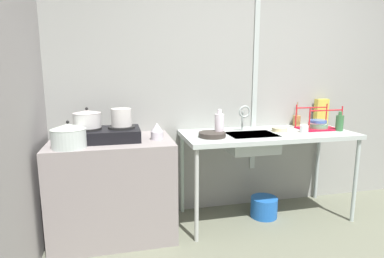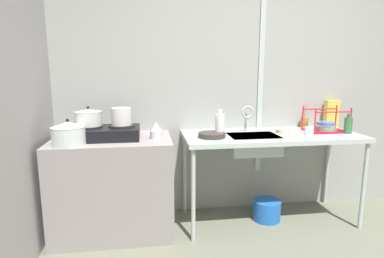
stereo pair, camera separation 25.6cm
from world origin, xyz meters
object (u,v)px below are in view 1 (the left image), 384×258
(sink_basin, at_px, (251,143))
(cereal_box, at_px, (321,112))
(cup_by_rack, at_px, (304,129))
(utensil_jar, at_px, (297,120))
(bottle_by_rack, at_px, (340,123))
(dish_rack, at_px, (318,125))
(bottle_by_sink, at_px, (219,124))
(faucet, at_px, (244,114))
(stove, at_px, (105,134))
(small_bowl_on_drainboard, at_px, (279,129))
(pot_on_right_burner, at_px, (121,117))
(frying_pan, at_px, (212,135))
(pot_on_left_burner, at_px, (87,119))
(pot_beside_stove, at_px, (69,136))
(bucket_on_floor, at_px, (264,207))
(percolator, at_px, (157,131))

(sink_basin, height_order, cereal_box, cereal_box)
(cup_by_rack, xyz_separation_m, utensil_jar, (0.14, 0.35, 0.02))
(bottle_by_rack, bearing_deg, utensil_jar, 124.46)
(dish_rack, distance_m, bottle_by_sink, 1.04)
(utensil_jar, bearing_deg, faucet, -166.53)
(cup_by_rack, distance_m, bottle_by_sink, 0.82)
(stove, relative_size, faucet, 2.27)
(sink_basin, relative_size, dish_rack, 1.20)
(cup_by_rack, xyz_separation_m, small_bowl_on_drainboard, (-0.20, 0.11, -0.02))
(cup_by_rack, height_order, bottle_by_sink, bottle_by_sink)
(stove, relative_size, pot_on_right_burner, 3.41)
(frying_pan, distance_m, utensil_jar, 1.09)
(pot_on_right_burner, relative_size, frying_pan, 0.69)
(pot_on_left_burner, distance_m, bottle_by_rack, 2.31)
(dish_rack, relative_size, utensil_jar, 1.50)
(pot_beside_stove, bearing_deg, bottle_by_sink, 8.06)
(stove, height_order, sink_basin, stove)
(cup_by_rack, bearing_deg, pot_beside_stove, -176.68)
(frying_pan, distance_m, small_bowl_on_drainboard, 0.71)
(faucet, relative_size, bucket_on_floor, 0.96)
(pot_beside_stove, height_order, bucket_on_floor, pot_beside_stove)
(stove, xyz_separation_m, pot_on_left_burner, (-0.13, 0.00, 0.13))
(dish_rack, bearing_deg, percolator, -176.45)
(utensil_jar, relative_size, bucket_on_floor, 0.95)
(pot_beside_stove, relative_size, faucet, 1.04)
(sink_basin, xyz_separation_m, cereal_box, (0.93, 0.32, 0.22))
(frying_pan, distance_m, bottle_by_sink, 0.12)
(pot_beside_stove, height_order, utensil_jar, utensil_jar)
(percolator, relative_size, dish_rack, 0.39)
(small_bowl_on_drainboard, bearing_deg, cereal_box, 22.02)
(pot_on_right_burner, bearing_deg, bucket_on_floor, -0.12)
(pot_beside_stove, height_order, frying_pan, pot_beside_stove)
(stove, relative_size, pot_on_left_burner, 2.53)
(pot_on_left_burner, bearing_deg, stove, -0.00)
(percolator, bearing_deg, cup_by_rack, -0.95)
(dish_rack, distance_m, bucket_on_floor, 0.97)
(pot_on_left_burner, xyz_separation_m, small_bowl_on_drainboard, (1.73, 0.03, -0.17))
(faucet, distance_m, cup_by_rack, 0.57)
(small_bowl_on_drainboard, xyz_separation_m, bottle_by_rack, (0.57, -0.11, 0.06))
(pot_on_right_burner, relative_size, percolator, 1.16)
(percolator, bearing_deg, pot_on_left_burner, 174.05)
(stove, distance_m, utensil_jar, 1.95)
(pot_on_left_burner, distance_m, frying_pan, 1.05)
(faucet, distance_m, bottle_by_rack, 0.92)
(stove, bearing_deg, dish_rack, 1.17)
(stove, bearing_deg, utensil_jar, 7.97)
(pot_beside_stove, relative_size, percolator, 1.81)
(stove, height_order, bottle_by_rack, bottle_by_rack)
(percolator, height_order, utensil_jar, utensil_jar)
(pot_beside_stove, distance_m, sink_basin, 1.56)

